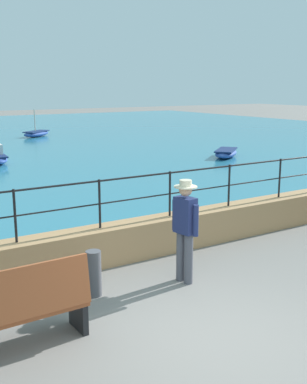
{
  "coord_description": "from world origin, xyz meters",
  "views": [
    {
      "loc": [
        -3.66,
        -4.39,
        3.24
      ],
      "look_at": [
        1.47,
        3.7,
        1.1
      ],
      "focal_mm": 44.8,
      "sensor_mm": 36.0,
      "label": 1
    }
  ],
  "objects_px": {
    "person_walking": "(185,226)",
    "bench_main": "(22,308)",
    "boat_3": "(36,133)",
    "bollard": "(94,273)",
    "boat_4": "(226,153)"
  },
  "relations": [
    {
      "from": "person_walking",
      "to": "bench_main",
      "type": "bearing_deg",
      "value": -167.57
    },
    {
      "from": "bench_main",
      "to": "boat_3",
      "type": "distance_m",
      "value": 25.68
    },
    {
      "from": "bench_main",
      "to": "bollard",
      "type": "distance_m",
      "value": 1.74
    },
    {
      "from": "person_walking",
      "to": "bollard",
      "type": "distance_m",
      "value": 1.67
    },
    {
      "from": "person_walking",
      "to": "boat_4",
      "type": "relative_size",
      "value": 0.75
    },
    {
      "from": "bollard",
      "to": "boat_4",
      "type": "distance_m",
      "value": 15.1
    },
    {
      "from": "bench_main",
      "to": "person_walking",
      "type": "bearing_deg",
      "value": 12.43
    },
    {
      "from": "bench_main",
      "to": "boat_4",
      "type": "bearing_deg",
      "value": 40.65
    },
    {
      "from": "boat_3",
      "to": "boat_4",
      "type": "height_order",
      "value": "boat_3"
    },
    {
      "from": "bench_main",
      "to": "person_walking",
      "type": "height_order",
      "value": "person_walking"
    },
    {
      "from": "boat_3",
      "to": "boat_4",
      "type": "xyz_separation_m",
      "value": [
        4.28,
        -13.28,
        -0.01
      ]
    },
    {
      "from": "bench_main",
      "to": "bollard",
      "type": "relative_size",
      "value": 2.33
    },
    {
      "from": "bollard",
      "to": "boat_3",
      "type": "distance_m",
      "value": 24.31
    },
    {
      "from": "bench_main",
      "to": "boat_3",
      "type": "xyz_separation_m",
      "value": [
        8.48,
        24.23,
        -0.3
      ]
    },
    {
      "from": "bench_main",
      "to": "boat_3",
      "type": "height_order",
      "value": "boat_3"
    }
  ]
}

